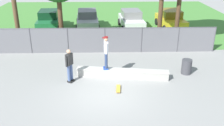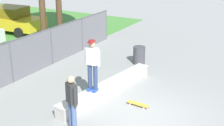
{
  "view_description": "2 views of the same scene",
  "coord_description": "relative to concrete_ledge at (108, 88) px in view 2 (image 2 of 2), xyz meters",
  "views": [
    {
      "loc": [
        0.03,
        -10.83,
        6.25
      ],
      "look_at": [
        0.37,
        1.43,
        1.03
      ],
      "focal_mm": 41.05,
      "sensor_mm": 36.0,
      "label": 1
    },
    {
      "loc": [
        -8.62,
        -3.82,
        5.28
      ],
      "look_at": [
        0.99,
        1.63,
        1.27
      ],
      "focal_mm": 51.97,
      "sensor_mm": 36.0,
      "label": 2
    }
  ],
  "objects": [
    {
      "name": "car_yellow",
      "position": [
        5.02,
        10.08,
        0.59
      ],
      "size": [
        2.27,
        4.33,
        1.66
      ],
      "color": "gold",
      "rests_on": "ground"
    },
    {
      "name": "concrete_ledge",
      "position": [
        0.0,
        0.0,
        0.0
      ],
      "size": [
        5.04,
        1.16,
        0.48
      ],
      "color": "#A8A59E",
      "rests_on": "ground"
    },
    {
      "name": "trash_bin",
      "position": [
        3.65,
        0.41,
        0.18
      ],
      "size": [
        0.56,
        0.56,
        0.84
      ],
      "primitive_type": "cylinder",
      "color": "#3F3F44",
      "rests_on": "ground"
    },
    {
      "name": "ground_plane",
      "position": [
        -0.94,
        -1.79,
        -0.24
      ],
      "size": [
        80.0,
        80.0,
        0.0
      ],
      "primitive_type": "plane",
      "color": "gray"
    },
    {
      "name": "skateboard",
      "position": [
        -0.28,
        -1.39,
        -0.17
      ],
      "size": [
        0.25,
        0.81,
        0.09
      ],
      "color": "gold",
      "rests_on": "ground"
    },
    {
      "name": "skateboarder",
      "position": [
        -0.87,
        0.09,
        1.27
      ],
      "size": [
        0.31,
        0.6,
        1.84
      ],
      "color": "#2647A5",
      "rests_on": "concrete_ledge"
    },
    {
      "name": "chainlink_fence",
      "position": [
        -0.94,
        3.94,
        0.71
      ],
      "size": [
        15.08,
        0.07,
        1.76
      ],
      "color": "#4C4C51",
      "rests_on": "ground"
    },
    {
      "name": "bystander",
      "position": [
        -2.77,
        -0.42,
        0.76
      ],
      "size": [
        0.41,
        0.53,
        1.82
      ],
      "color": "black",
      "rests_on": "ground"
    }
  ]
}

